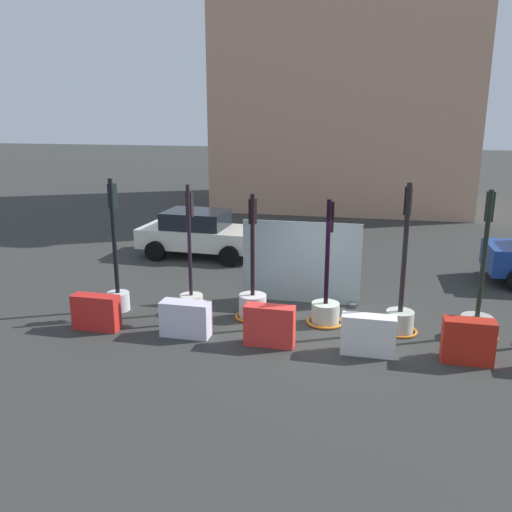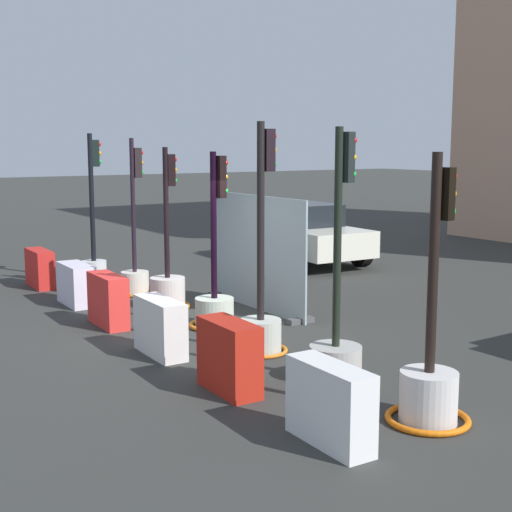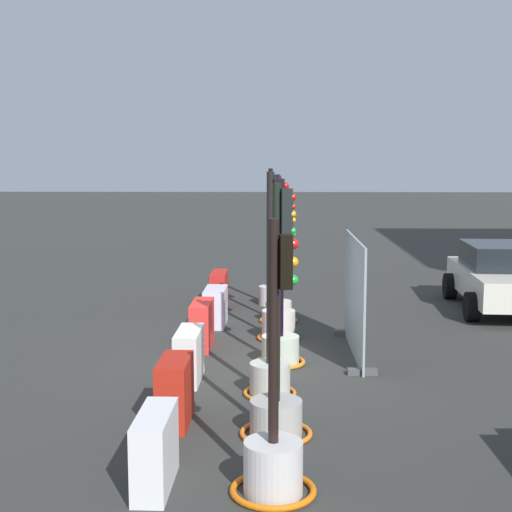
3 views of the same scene
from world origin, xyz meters
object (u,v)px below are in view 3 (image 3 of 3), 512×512
at_px(traffic_light_6, 274,451).
at_px(car_white_van, 503,276).
at_px(construction_barrier_1, 215,307).
at_px(construction_barrier_5, 155,450).
at_px(construction_barrier_2, 202,325).
at_px(construction_barrier_0, 219,288).
at_px(construction_barrier_4, 175,392).
at_px(traffic_light_1, 279,299).
at_px(construction_barrier_3, 189,356).
at_px(traffic_light_4, 271,356).
at_px(traffic_light_5, 277,401).
at_px(traffic_light_2, 279,316).
at_px(traffic_light_3, 281,338).
at_px(traffic_light_0, 271,273).

height_order(traffic_light_6, car_white_van, traffic_light_6).
height_order(traffic_light_6, construction_barrier_1, traffic_light_6).
bearing_deg(car_white_van, construction_barrier_5, -35.01).
bearing_deg(construction_barrier_2, construction_barrier_0, 179.34).
distance_m(construction_barrier_4, construction_barrier_5, 1.96).
bearing_deg(traffic_light_6, construction_barrier_0, -172.70).
distance_m(construction_barrier_1, construction_barrier_5, 7.92).
distance_m(traffic_light_1, construction_barrier_3, 4.59).
relative_size(traffic_light_4, traffic_light_6, 1.14).
bearing_deg(traffic_light_5, construction_barrier_1, -168.63).
xyz_separation_m(construction_barrier_0, construction_barrier_3, (6.15, -0.06, 0.01)).
bearing_deg(traffic_light_1, traffic_light_5, -0.86).
relative_size(traffic_light_5, construction_barrier_2, 3.06).
xyz_separation_m(traffic_light_2, traffic_light_4, (3.47, -0.16, 0.14)).
distance_m(traffic_light_2, traffic_light_3, 1.76).
relative_size(construction_barrier_2, construction_barrier_4, 1.08).
distance_m(construction_barrier_3, car_white_van, 8.97).
relative_size(traffic_light_1, construction_barrier_5, 2.89).
relative_size(construction_barrier_5, car_white_van, 0.26).
xyz_separation_m(construction_barrier_2, construction_barrier_3, (2.08, -0.02, -0.02)).
distance_m(traffic_light_6, construction_barrier_3, 4.27).
bearing_deg(construction_barrier_5, traffic_light_0, 172.81).
bearing_deg(construction_barrier_0, traffic_light_3, 15.70).
height_order(traffic_light_0, car_white_van, traffic_light_0).
bearing_deg(traffic_light_3, construction_barrier_1, -155.33).
xyz_separation_m(traffic_light_0, traffic_light_4, (6.91, -0.00, -0.17)).
bearing_deg(traffic_light_3, traffic_light_5, -1.68).
xyz_separation_m(traffic_light_1, construction_barrier_3, (4.34, -1.51, -0.09)).
bearing_deg(construction_barrier_1, traffic_light_4, 14.32).
bearing_deg(traffic_light_2, traffic_light_1, 179.37).
bearing_deg(traffic_light_5, construction_barrier_4, -106.26).
relative_size(traffic_light_3, construction_barrier_2, 2.74).
xyz_separation_m(traffic_light_0, construction_barrier_2, (4.13, -1.32, -0.33)).
relative_size(traffic_light_3, car_white_van, 0.70).
bearing_deg(traffic_light_4, traffic_light_1, 177.95).
xyz_separation_m(traffic_light_3, construction_barrier_1, (-3.00, -1.38, -0.07)).
xyz_separation_m(traffic_light_4, construction_barrier_3, (-0.69, -1.33, -0.19)).
distance_m(traffic_light_4, construction_barrier_5, 3.47).
distance_m(traffic_light_0, traffic_light_1, 1.91).
distance_m(traffic_light_0, construction_barrier_5, 10.22).
bearing_deg(construction_barrier_2, construction_barrier_3, -0.45).
bearing_deg(traffic_light_0, traffic_light_3, 1.94).
distance_m(traffic_light_0, traffic_light_4, 6.91).
bearing_deg(construction_barrier_4, traffic_light_1, 166.66).
distance_m(traffic_light_5, construction_barrier_3, 2.75).
bearing_deg(construction_barrier_3, traffic_light_3, 123.71).
relative_size(traffic_light_0, traffic_light_4, 0.98).
bearing_deg(traffic_light_5, construction_barrier_5, -41.05).
distance_m(construction_barrier_0, construction_barrier_1, 2.14).
height_order(traffic_light_2, construction_barrier_4, traffic_light_2).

